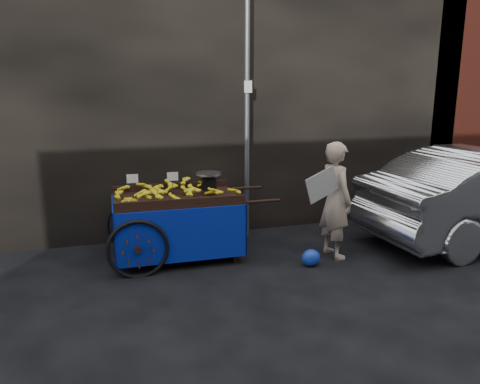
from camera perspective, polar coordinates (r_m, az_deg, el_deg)
name	(u,v)px	position (r m, az deg, el deg)	size (l,w,h in m)	color
ground	(255,267)	(6.49, 1.82, -9.11)	(80.00, 80.00, 0.00)	black
building_wall	(230,80)	(8.60, -1.27, 13.47)	(13.50, 2.00, 5.00)	black
street_pole	(247,113)	(7.34, 0.86, 9.65)	(0.12, 0.10, 4.00)	slate
banana_cart	(172,204)	(6.65, -8.25, -1.40)	(2.41, 1.23, 1.30)	black
vendor	(335,200)	(6.77, 11.53, -0.97)	(0.85, 0.66, 1.67)	tan
plastic_bag	(311,258)	(6.55, 8.66, -7.92)	(0.26, 0.21, 0.24)	#1737B2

